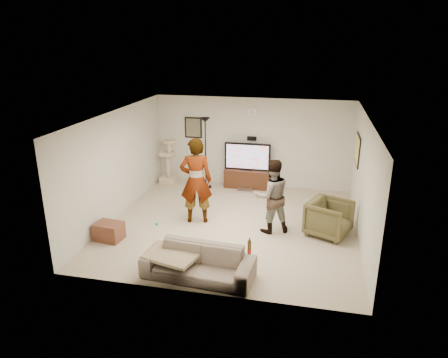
% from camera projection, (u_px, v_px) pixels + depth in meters
% --- Properties ---
extents(floor, '(5.50, 5.50, 0.02)m').
position_uv_depth(floor, '(232.00, 224.00, 9.49)').
color(floor, tan).
rests_on(floor, ground).
extents(ceiling, '(5.50, 5.50, 0.02)m').
position_uv_depth(ceiling, '(233.00, 115.00, 8.67)').
color(ceiling, white).
rests_on(ceiling, wall_back).
extents(wall_back, '(5.50, 0.04, 2.50)m').
position_uv_depth(wall_back, '(252.00, 142.00, 11.62)').
color(wall_back, beige).
rests_on(wall_back, floor).
extents(wall_front, '(5.50, 0.04, 2.50)m').
position_uv_depth(wall_front, '(199.00, 225.00, 6.54)').
color(wall_front, beige).
rests_on(wall_front, floor).
extents(wall_left, '(0.04, 5.50, 2.50)m').
position_uv_depth(wall_left, '(117.00, 164.00, 9.64)').
color(wall_left, beige).
rests_on(wall_left, floor).
extents(wall_right, '(0.04, 5.50, 2.50)m').
position_uv_depth(wall_right, '(364.00, 181.00, 8.52)').
color(wall_right, beige).
rests_on(wall_right, floor).
extents(wall_clock, '(0.26, 0.04, 0.26)m').
position_uv_depth(wall_clock, '(252.00, 113.00, 11.31)').
color(wall_clock, white).
rests_on(wall_clock, wall_back).
extents(wall_speaker, '(0.25, 0.10, 0.10)m').
position_uv_depth(wall_speaker, '(252.00, 138.00, 11.52)').
color(wall_speaker, black).
rests_on(wall_speaker, wall_back).
extents(picture_back, '(0.42, 0.03, 0.52)m').
position_uv_depth(picture_back, '(193.00, 128.00, 11.83)').
color(picture_back, brown).
rests_on(picture_back, wall_back).
extents(picture_right, '(0.03, 0.78, 0.62)m').
position_uv_depth(picture_right, '(358.00, 150.00, 9.92)').
color(picture_right, '#ECC759').
rests_on(picture_right, wall_right).
extents(tv_stand, '(1.26, 0.45, 0.53)m').
position_uv_depth(tv_stand, '(247.00, 178.00, 11.73)').
color(tv_stand, '#341B0E').
rests_on(tv_stand, floor).
extents(console_box, '(0.40, 0.30, 0.07)m').
position_uv_depth(console_box, '(245.00, 191.00, 11.44)').
color(console_box, '#B8B7BF').
rests_on(console_box, floor).
extents(tv, '(1.28, 0.08, 0.76)m').
position_uv_depth(tv, '(247.00, 156.00, 11.52)').
color(tv, black).
rests_on(tv, tv_stand).
extents(tv_screen, '(1.18, 0.01, 0.67)m').
position_uv_depth(tv_screen, '(247.00, 157.00, 11.48)').
color(tv_screen, '#3D9DCC').
rests_on(tv_screen, tv).
extents(floor_lamp, '(0.32, 0.32, 2.00)m').
position_uv_depth(floor_lamp, '(206.00, 153.00, 11.48)').
color(floor_lamp, black).
rests_on(floor_lamp, floor).
extents(cat_tree, '(0.43, 0.43, 1.31)m').
position_uv_depth(cat_tree, '(168.00, 161.00, 11.93)').
color(cat_tree, '#BEAB8D').
rests_on(cat_tree, floor).
extents(person_left, '(0.82, 0.64, 1.99)m').
position_uv_depth(person_left, '(196.00, 181.00, 9.32)').
color(person_left, '#B3B3B3').
rests_on(person_left, floor).
extents(person_right, '(0.99, 0.90, 1.65)m').
position_uv_depth(person_right, '(272.00, 196.00, 8.90)').
color(person_right, '#3D4E85').
rests_on(person_right, floor).
extents(sofa, '(2.02, 0.92, 0.58)m').
position_uv_depth(sofa, '(198.00, 263.00, 7.32)').
color(sofa, '#736459').
rests_on(sofa, floor).
extents(throw_blanket, '(1.04, 0.90, 0.06)m').
position_uv_depth(throw_blanket, '(172.00, 255.00, 7.38)').
color(throw_blanket, tan).
rests_on(throw_blanket, sofa).
extents(beer_bottle, '(0.06, 0.06, 0.25)m').
position_uv_depth(beer_bottle, '(249.00, 247.00, 7.00)').
color(beer_bottle, '#3E2A0F').
rests_on(beer_bottle, sofa).
extents(armchair, '(1.11, 1.10, 0.78)m').
position_uv_depth(armchair, '(329.00, 218.00, 8.86)').
color(armchair, '#484124').
rests_on(armchair, floor).
extents(side_table, '(0.60, 0.48, 0.38)m').
position_uv_depth(side_table, '(109.00, 231.00, 8.72)').
color(side_table, '#582E1F').
rests_on(side_table, floor).
extents(toy_ball, '(0.06, 0.06, 0.06)m').
position_uv_depth(toy_ball, '(157.00, 224.00, 9.43)').
color(toy_ball, '#088972').
rests_on(toy_ball, floor).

